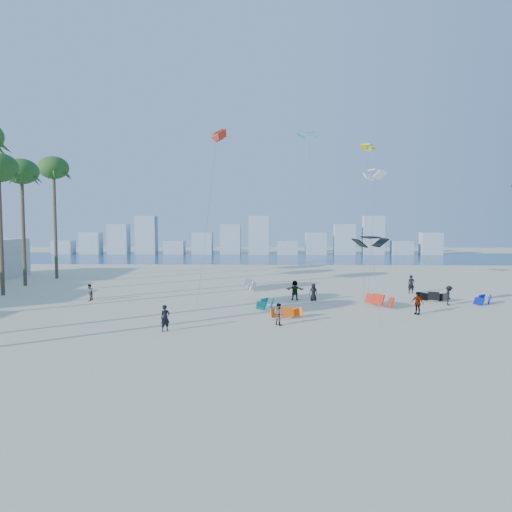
{
  "coord_description": "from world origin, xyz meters",
  "views": [
    {
      "loc": [
        4.36,
        -24.2,
        7.46
      ],
      "look_at": [
        3.0,
        16.0,
        4.5
      ],
      "focal_mm": 34.16,
      "sensor_mm": 36.0,
      "label": 1
    }
  ],
  "objects": [
    {
      "name": "distant_skyline",
      "position": [
        -1.19,
        82.0,
        3.09
      ],
      "size": [
        85.0,
        3.0,
        8.4
      ],
      "color": "#9EADBF",
      "rests_on": "ground"
    },
    {
      "name": "kitesurfer_near",
      "position": [
        -2.84,
        7.87,
        0.89
      ],
      "size": [
        0.78,
        0.72,
        1.78
      ],
      "primitive_type": "imported",
      "rotation": [
        0.0,
        0.0,
        0.6
      ],
      "color": "black",
      "rests_on": "ground"
    },
    {
      "name": "ocean",
      "position": [
        0.0,
        72.0,
        0.01
      ],
      "size": [
        220.0,
        220.0,
        0.0
      ],
      "primitive_type": "plane",
      "color": "navy",
      "rests_on": "ground"
    },
    {
      "name": "ground",
      "position": [
        0.0,
        0.0,
        0.0
      ],
      "size": [
        220.0,
        220.0,
        0.0
      ],
      "primitive_type": "plane",
      "color": "beige",
      "rests_on": "ground"
    },
    {
      "name": "kitesurfers_far",
      "position": [
        9.85,
        19.83,
        0.88
      ],
      "size": [
        33.29,
        12.1,
        1.86
      ],
      "color": "black",
      "rests_on": "ground"
    },
    {
      "name": "kitesurfer_mid",
      "position": [
        4.81,
        10.1,
        0.78
      ],
      "size": [
        0.96,
        0.96,
        1.57
      ],
      "primitive_type": "imported",
      "rotation": [
        0.0,
        0.0,
        2.33
      ],
      "color": "gray",
      "rests_on": "ground"
    },
    {
      "name": "flying_kites",
      "position": [
        14.97,
        21.66,
        11.92
      ],
      "size": [
        34.23,
        26.2,
        18.58
      ],
      "color": "black",
      "rests_on": "ground"
    },
    {
      "name": "grounded_kites",
      "position": [
        9.78,
        20.06,
        0.46
      ],
      "size": [
        23.52,
        18.06,
        1.07
      ],
      "color": "#0D9D90",
      "rests_on": "ground"
    }
  ]
}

